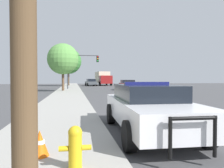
# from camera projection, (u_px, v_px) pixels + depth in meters

# --- Properties ---
(ground_plane) EXTENTS (110.00, 110.00, 0.00)m
(ground_plane) POSITION_uv_depth(u_px,v_px,m) (210.00, 126.00, 7.37)
(ground_plane) COLOR #474749
(sidewalk_left) EXTENTS (3.00, 110.00, 0.13)m
(sidewalk_left) POSITION_uv_depth(u_px,v_px,m) (55.00, 130.00, 6.48)
(sidewalk_left) COLOR #A3A099
(sidewalk_left) RESTS_ON ground_plane
(police_car) EXTENTS (2.20, 5.02, 1.49)m
(police_car) POSITION_uv_depth(u_px,v_px,m) (148.00, 107.00, 6.39)
(police_car) COLOR white
(police_car) RESTS_ON ground_plane
(fire_hydrant) EXTENTS (0.53, 0.23, 0.70)m
(fire_hydrant) POSITION_uv_depth(u_px,v_px,m) (75.00, 146.00, 3.56)
(fire_hydrant) COLOR gold
(fire_hydrant) RESTS_ON sidewalk_left
(traffic_light) EXTENTS (4.35, 0.35, 4.75)m
(traffic_light) POSITION_uv_depth(u_px,v_px,m) (81.00, 64.00, 30.07)
(traffic_light) COLOR #424247
(traffic_light) RESTS_ON sidewalk_left
(car_background_oncoming) EXTENTS (2.24, 4.08, 1.36)m
(car_background_oncoming) POSITION_uv_depth(u_px,v_px,m) (128.00, 85.00, 28.59)
(car_background_oncoming) COLOR maroon
(car_background_oncoming) RESTS_ON ground_plane
(car_background_distant) EXTENTS (2.25, 4.52, 1.43)m
(car_background_distant) POSITION_uv_depth(u_px,v_px,m) (91.00, 82.00, 44.44)
(car_background_distant) COLOR #474C51
(car_background_distant) RESTS_ON ground_plane
(box_truck) EXTENTS (3.00, 7.65, 2.98)m
(box_truck) POSITION_uv_depth(u_px,v_px,m) (103.00, 78.00, 47.85)
(box_truck) COLOR maroon
(box_truck) RESTS_ON ground_plane
(tree_sidewalk_mid) EXTENTS (3.63, 3.63, 5.53)m
(tree_sidewalk_mid) POSITION_uv_depth(u_px,v_px,m) (63.00, 59.00, 25.53)
(tree_sidewalk_mid) COLOR brown
(tree_sidewalk_mid) RESTS_ON sidewalk_left
(tree_sidewalk_far) EXTENTS (5.11, 5.11, 7.40)m
(tree_sidewalk_far) POSITION_uv_depth(u_px,v_px,m) (69.00, 61.00, 43.52)
(tree_sidewalk_far) COLOR #4C3823
(tree_sidewalk_far) RESTS_ON sidewalk_left
(traffic_cone) EXTENTS (0.35, 0.35, 0.49)m
(traffic_cone) POSITION_uv_depth(u_px,v_px,m) (40.00, 143.00, 4.12)
(traffic_cone) COLOR orange
(traffic_cone) RESTS_ON sidewalk_left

